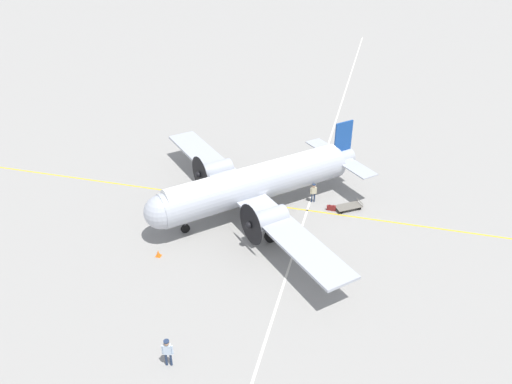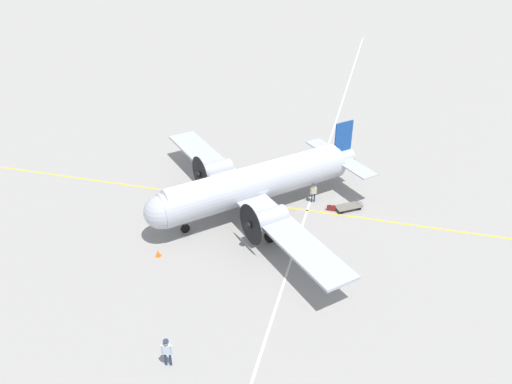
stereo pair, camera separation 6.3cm
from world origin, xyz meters
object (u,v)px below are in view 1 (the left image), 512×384
suitcase_upright_spare (333,208)px  baggage_cart (349,206)px  traffic_cone (158,253)px  passenger_boarding (314,191)px  suitcase_near_door (329,208)px  airliner_main (251,184)px  crew_foreground (167,350)px

suitcase_upright_spare → baggage_cart: (-1.18, -0.52, 0.04)m
baggage_cart → traffic_cone: baggage_cart is taller
suitcase_upright_spare → traffic_cone: traffic_cone is taller
passenger_boarding → suitcase_upright_spare: bearing=125.7°
suitcase_near_door → traffic_cone: traffic_cone is taller
passenger_boarding → baggage_cart: 3.13m
airliner_main → traffic_cone: 9.06m
crew_foreground → baggage_cart: bearing=54.4°
baggage_cart → passenger_boarding: bearing=-42.5°
airliner_main → baggage_cart: 8.27m
baggage_cart → suitcase_upright_spare: bearing=-10.8°
suitcase_near_door → traffic_cone: 14.26m
airliner_main → suitcase_near_door: (-6.10, -1.82, -2.34)m
airliner_main → baggage_cart: airliner_main is taller
crew_foreground → suitcase_upright_spare: (-6.75, -17.78, -0.93)m
baggage_cart → airliner_main: bearing=-17.5°
baggage_cart → traffic_cone: 15.75m
suitcase_near_door → passenger_boarding: bearing=-31.9°
passenger_boarding → suitcase_upright_spare: passenger_boarding is taller
suitcase_upright_spare → traffic_cone: bearing=38.9°
airliner_main → traffic_cone: (4.88, 7.27, -2.33)m
passenger_boarding → suitcase_near_door: passenger_boarding is taller
suitcase_near_door → baggage_cart: size_ratio=0.21×
suitcase_near_door → traffic_cone: size_ratio=0.96×
suitcase_upright_spare → suitcase_near_door: bearing=0.3°
passenger_boarding → baggage_cart: passenger_boarding is taller
baggage_cart → traffic_cone: (12.47, 9.62, -0.04)m
airliner_main → baggage_cart: bearing=152.3°
airliner_main → passenger_boarding: airliner_main is taller
suitcase_near_door → suitcase_upright_spare: bearing=-179.7°
suitcase_near_door → baggage_cart: (-1.50, -0.53, 0.05)m
passenger_boarding → traffic_cone: passenger_boarding is taller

